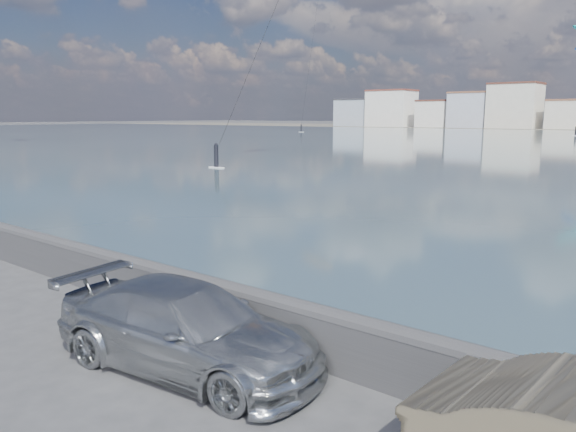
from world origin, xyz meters
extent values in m
plane|color=#333335|center=(0.00, 0.00, 0.00)|extent=(700.00, 700.00, 0.00)
cube|color=#28282B|center=(0.00, 2.70, 0.45)|extent=(400.00, 0.35, 0.90)
cylinder|color=#28282B|center=(0.00, 2.70, 0.90)|extent=(400.00, 0.36, 0.36)
cube|color=#9EA8B7|center=(-112.00, 186.00, 5.00)|extent=(14.00, 11.00, 10.00)
cube|color=#2D2D33|center=(-112.00, 186.00, 10.30)|extent=(14.28, 11.22, 0.60)
cube|color=white|center=(-96.50, 186.00, 6.50)|extent=(16.00, 12.00, 13.00)
cube|color=brown|center=(-96.50, 186.00, 13.30)|extent=(16.32, 12.24, 0.60)
cube|color=white|center=(-79.00, 186.00, 4.50)|extent=(11.00, 10.00, 9.00)
cube|color=#562D23|center=(-79.00, 186.00, 9.30)|extent=(11.22, 10.20, 0.60)
cube|color=#B2B7C6|center=(-66.00, 186.00, 5.75)|extent=(13.00, 11.00, 11.50)
cube|color=brown|center=(-66.00, 186.00, 11.80)|extent=(13.26, 11.22, 0.60)
cube|color=beige|center=(-51.50, 186.00, 7.00)|extent=(15.00, 12.00, 14.00)
cube|color=#562D23|center=(-51.50, 186.00, 14.30)|extent=(15.30, 12.24, 0.60)
cube|color=silver|center=(-35.00, 186.00, 4.25)|extent=(12.00, 10.00, 8.50)
cube|color=brown|center=(-35.00, 186.00, 8.80)|extent=(12.24, 10.20, 0.60)
imported|color=#A4A7AB|center=(1.07, 1.23, 0.71)|extent=(5.10, 2.58, 1.42)
cube|color=white|center=(-80.14, 109.54, 0.05)|extent=(1.40, 0.42, 0.08)
cylinder|color=black|center=(-80.14, 109.54, 0.95)|extent=(0.36, 0.36, 1.70)
sphere|color=black|center=(-80.14, 109.54, 1.85)|extent=(0.28, 0.28, 0.28)
cylinder|color=black|center=(-81.25, 114.70, 18.82)|extent=(2.26, 10.34, 35.05)
cube|color=white|center=(-19.69, 124.80, 0.05)|extent=(1.40, 0.42, 0.08)
cylinder|color=black|center=(-19.69, 124.80, 0.95)|extent=(0.36, 0.36, 1.70)
sphere|color=black|center=(-19.69, 124.80, 1.85)|extent=(0.28, 0.28, 0.28)
cube|color=white|center=(-25.01, 26.94, 0.05)|extent=(1.40, 0.42, 0.08)
cylinder|color=black|center=(-25.01, 26.94, 0.95)|extent=(0.36, 0.36, 1.70)
sphere|color=black|center=(-25.01, 26.94, 1.85)|extent=(0.28, 0.28, 0.28)
cylinder|color=black|center=(-24.75, 31.80, 9.61)|extent=(0.56, 9.74, 16.63)
camera|label=1|loc=(7.93, -4.56, 4.18)|focal=35.00mm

